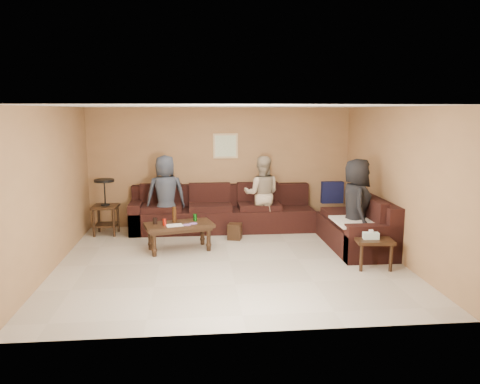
{
  "coord_description": "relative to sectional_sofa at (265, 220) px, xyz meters",
  "views": [
    {
      "loc": [
        -0.54,
        -7.32,
        2.44
      ],
      "look_at": [
        0.25,
        0.85,
        1.0
      ],
      "focal_mm": 35.0,
      "sensor_mm": 36.0,
      "label": 1
    }
  ],
  "objects": [
    {
      "name": "person_right",
      "position": [
        1.39,
        -1.19,
        0.49
      ],
      "size": [
        0.63,
        0.86,
        1.63
      ],
      "primitive_type": "imported",
      "rotation": [
        0.0,
        0.0,
        1.42
      ],
      "color": "black",
      "rests_on": "ground"
    },
    {
      "name": "wall_art",
      "position": [
        -0.71,
        0.96,
        1.37
      ],
      "size": [
        0.52,
        0.04,
        0.52
      ],
      "color": "tan",
      "rests_on": "ground"
    },
    {
      "name": "person_left",
      "position": [
        -1.94,
        0.33,
        0.46
      ],
      "size": [
        0.85,
        0.63,
        1.58
      ],
      "primitive_type": "imported",
      "rotation": [
        0.0,
        0.0,
        3.31
      ],
      "color": "#2D333F",
      "rests_on": "ground"
    },
    {
      "name": "sectional_sofa",
      "position": [
        0.0,
        0.0,
        0.0
      ],
      "size": [
        4.65,
        2.9,
        0.97
      ],
      "color": "black",
      "rests_on": "ground"
    },
    {
      "name": "person_middle",
      "position": [
        -0.02,
        0.37,
        0.44
      ],
      "size": [
        0.84,
        0.71,
        1.54
      ],
      "primitive_type": "imported",
      "rotation": [
        0.0,
        0.0,
        2.96
      ],
      "color": "tan",
      "rests_on": "ground"
    },
    {
      "name": "coffee_table",
      "position": [
        -1.66,
        -0.81,
        0.09
      ],
      "size": [
        1.27,
        0.85,
        0.77
      ],
      "rotation": [
        0.0,
        0.0,
        0.24
      ],
      "color": "black",
      "rests_on": "ground"
    },
    {
      "name": "room",
      "position": [
        -0.81,
        -1.52,
        1.34
      ],
      "size": [
        5.6,
        5.5,
        2.5
      ],
      "color": "#B8AF9B",
      "rests_on": "ground"
    },
    {
      "name": "side_table_right",
      "position": [
        1.39,
        -2.04,
        0.08
      ],
      "size": [
        0.61,
        0.52,
        0.61
      ],
      "rotation": [
        0.0,
        0.0,
        -0.11
      ],
      "color": "black",
      "rests_on": "ground"
    },
    {
      "name": "waste_bin",
      "position": [
        -0.62,
        -0.19,
        -0.18
      ],
      "size": [
        0.31,
        0.31,
        0.3
      ],
      "primitive_type": "cube",
      "rotation": [
        0.0,
        0.0,
        -0.27
      ],
      "color": "black",
      "rests_on": "ground"
    },
    {
      "name": "end_table_left",
      "position": [
        -3.13,
        0.41,
        0.25
      ],
      "size": [
        0.51,
        0.51,
        1.11
      ],
      "rotation": [
        0.0,
        0.0,
        -0.05
      ],
      "color": "black",
      "rests_on": "ground"
    }
  ]
}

